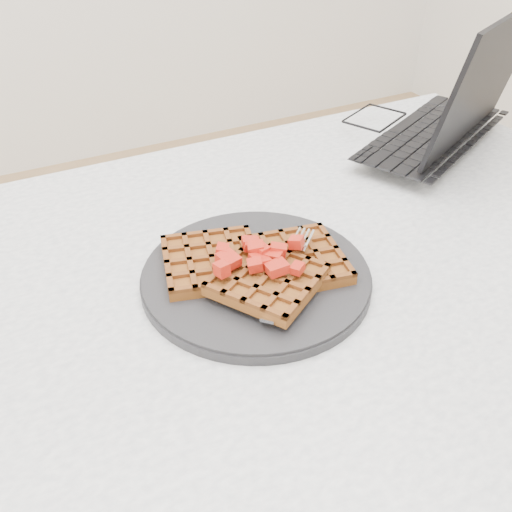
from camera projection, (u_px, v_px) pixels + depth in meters
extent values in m
cube|color=white|center=(289.00, 271.00, 0.77)|extent=(1.20, 0.80, 0.03)
cube|color=white|center=(404.00, 253.00, 1.44)|extent=(0.06, 0.06, 0.72)
cylinder|color=black|center=(256.00, 276.00, 0.72)|extent=(0.29, 0.29, 0.02)
imported|color=black|center=(406.00, 132.00, 1.06)|extent=(0.43, 0.37, 0.03)
cube|color=black|center=(487.00, 79.00, 0.93)|extent=(0.33, 0.19, 0.22)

